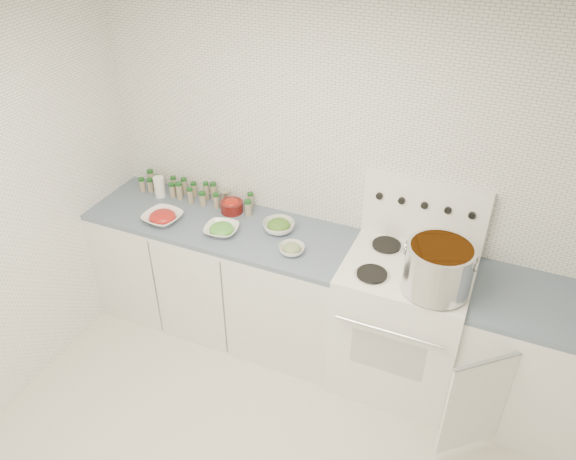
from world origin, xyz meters
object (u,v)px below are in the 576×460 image
(stock_pot, at_px, (439,267))
(bowl_snowpea, at_px, (222,229))
(stove, at_px, (401,320))
(bowl_tomato, at_px, (163,217))

(stock_pot, relative_size, bowl_snowpea, 1.57)
(stove, bearing_deg, bowl_snowpea, -175.26)
(stock_pot, relative_size, bowl_tomato, 1.46)
(bowl_tomato, xyz_separation_m, bowl_snowpea, (0.44, 0.04, -0.00))
(stove, distance_m, stock_pot, 0.65)
(stove, bearing_deg, stock_pot, -41.99)
(bowl_tomato, distance_m, bowl_snowpea, 0.44)
(bowl_tomato, relative_size, bowl_snowpea, 1.08)
(stove, distance_m, bowl_snowpea, 1.30)
(stove, height_order, bowl_tomato, stove)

